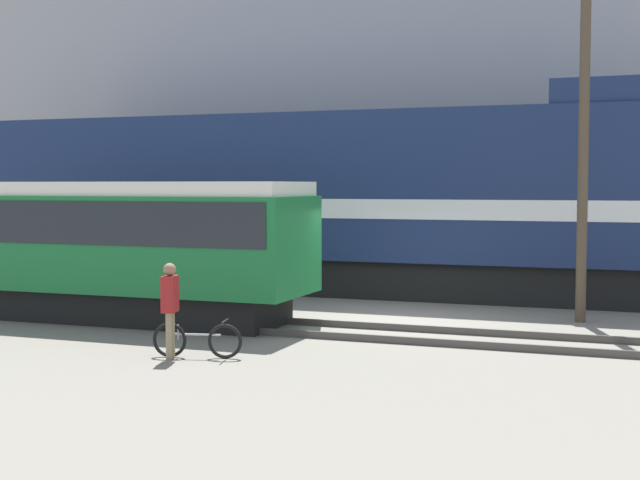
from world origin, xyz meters
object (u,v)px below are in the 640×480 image
at_px(utility_pole_left, 584,138).
at_px(bicycle, 197,340).
at_px(person, 170,301).
at_px(freight_locomotive, 313,200).
at_px(streetcar, 101,241).

bearing_deg(utility_pole_left, bicycle, -132.17).
relative_size(person, utility_pole_left, 0.21).
bearing_deg(person, utility_pole_left, 47.04).
relative_size(freight_locomotive, bicycle, 12.43).
bearing_deg(freight_locomotive, person, -83.20).
relative_size(streetcar, bicycle, 6.13).
height_order(freight_locomotive, person, freight_locomotive).
distance_m(streetcar, utility_pole_left, 10.74).
bearing_deg(utility_pole_left, freight_locomotive, 156.50).
relative_size(bicycle, utility_pole_left, 0.19).
distance_m(bicycle, person, 0.83).
xyz_separation_m(bicycle, person, (-0.39, -0.24, 0.69)).
xyz_separation_m(freight_locomotive, utility_pole_left, (7.43, -3.23, 1.42)).
xyz_separation_m(streetcar, person, (3.75, -3.48, -0.74)).
bearing_deg(streetcar, bicycle, -38.03).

